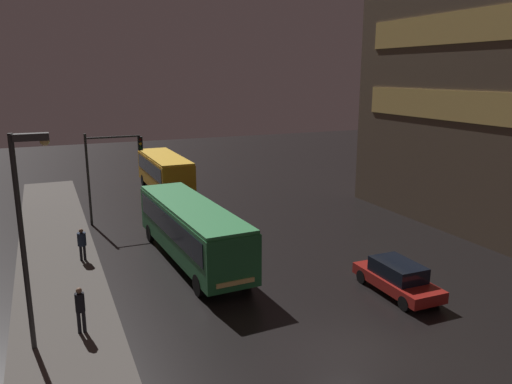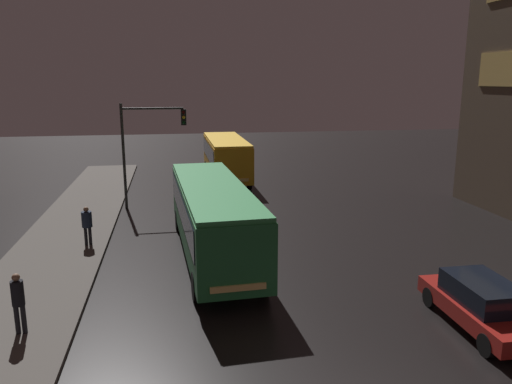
{
  "view_description": "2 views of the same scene",
  "coord_description": "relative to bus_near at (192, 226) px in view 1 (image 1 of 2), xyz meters",
  "views": [
    {
      "loc": [
        -9.17,
        -13.36,
        9.65
      ],
      "look_at": [
        2.26,
        13.2,
        2.76
      ],
      "focal_mm": 35.0,
      "sensor_mm": 36.0,
      "label": 1
    },
    {
      "loc": [
        -4.02,
        -9.1,
        7.23
      ],
      "look_at": [
        -0.47,
        11.79,
        2.45
      ],
      "focal_mm": 35.0,
      "sensor_mm": 36.0,
      "label": 2
    }
  ],
  "objects": [
    {
      "name": "car_taxi",
      "position": [
        7.34,
        -7.46,
        -1.15
      ],
      "size": [
        1.84,
        4.46,
        1.47
      ],
      "rotation": [
        0.0,
        0.0,
        3.13
      ],
      "color": "maroon",
      "rests_on": "ground"
    },
    {
      "name": "street_lamp_sidewalk",
      "position": [
        -7.42,
        -6.32,
        3.3
      ],
      "size": [
        1.25,
        0.36,
        7.64
      ],
      "color": "#2D2D2D",
      "rests_on": "sidewalk_left"
    },
    {
      "name": "sidewalk_left",
      "position": [
        -6.55,
        -0.73,
        -1.83
      ],
      "size": [
        4.0,
        48.0,
        0.15
      ],
      "color": "#56514C",
      "rests_on": "ground"
    },
    {
      "name": "bus_far",
      "position": [
        2.31,
        15.94,
        0.01
      ],
      "size": [
        2.67,
        9.41,
        3.1
      ],
      "rotation": [
        0.0,
        0.0,
        3.15
      ],
      "color": "orange",
      "rests_on": "ground"
    },
    {
      "name": "bus_near",
      "position": [
        0.0,
        0.0,
        0.0
      ],
      "size": [
        3.14,
        11.29,
        3.08
      ],
      "rotation": [
        0.0,
        0.0,
        3.2
      ],
      "color": "#236B38",
      "rests_on": "ground"
    },
    {
      "name": "pedestrian_mid",
      "position": [
        -5.33,
        1.96,
        -0.7
      ],
      "size": [
        0.57,
        0.57,
        1.72
      ],
      "rotation": [
        0.0,
        0.0,
        5.92
      ],
      "color": "black",
      "rests_on": "sidewalk_left"
    },
    {
      "name": "ground_plane",
      "position": [
        2.45,
        -10.73,
        -1.9
      ],
      "size": [
        120.0,
        120.0,
        0.0
      ],
      "primitive_type": "plane",
      "color": "black"
    },
    {
      "name": "traffic_light_main",
      "position": [
        -2.97,
        8.81,
        2.18
      ],
      "size": [
        3.64,
        0.35,
        5.97
      ],
      "color": "#2D2D2D",
      "rests_on": "ground"
    },
    {
      "name": "pedestrian_near",
      "position": [
        -6.0,
        -5.86,
        -0.69
      ],
      "size": [
        0.37,
        0.37,
        1.81
      ],
      "rotation": [
        0.0,
        0.0,
        1.63
      ],
      "color": "black",
      "rests_on": "sidewalk_left"
    }
  ]
}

